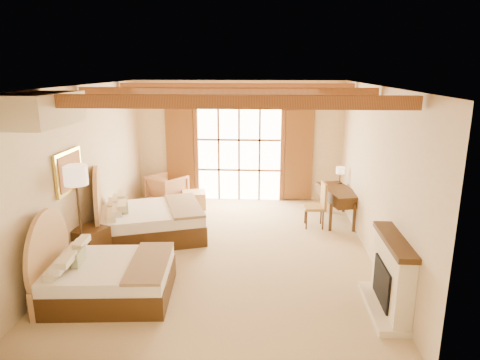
# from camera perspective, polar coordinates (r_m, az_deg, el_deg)

# --- Properties ---
(floor) EXTENTS (7.00, 7.00, 0.00)m
(floor) POSITION_cam_1_polar(r_m,az_deg,el_deg) (8.60, -1.72, -9.36)
(floor) COLOR #D1B78E
(floor) RESTS_ON ground
(wall_back) EXTENTS (5.50, 0.00, 5.50)m
(wall_back) POSITION_cam_1_polar(r_m,az_deg,el_deg) (11.50, -0.11, 5.17)
(wall_back) COLOR beige
(wall_back) RESTS_ON ground
(wall_left) EXTENTS (0.00, 7.00, 7.00)m
(wall_left) POSITION_cam_1_polar(r_m,az_deg,el_deg) (8.78, -19.97, 1.27)
(wall_left) COLOR beige
(wall_left) RESTS_ON ground
(wall_right) EXTENTS (0.00, 7.00, 7.00)m
(wall_right) POSITION_cam_1_polar(r_m,az_deg,el_deg) (8.28, 17.49, 0.70)
(wall_right) COLOR beige
(wall_right) RESTS_ON ground
(ceiling) EXTENTS (7.00, 7.00, 0.00)m
(ceiling) POSITION_cam_1_polar(r_m,az_deg,el_deg) (7.86, -1.90, 12.46)
(ceiling) COLOR #B1763D
(ceiling) RESTS_ON ground
(ceiling_beams) EXTENTS (5.39, 4.60, 0.18)m
(ceiling_beams) POSITION_cam_1_polar(r_m,az_deg,el_deg) (7.86, -1.90, 11.59)
(ceiling_beams) COLOR olive
(ceiling_beams) RESTS_ON ceiling
(french_doors) EXTENTS (3.95, 0.08, 2.60)m
(french_doors) POSITION_cam_1_polar(r_m,az_deg,el_deg) (11.51, -0.13, 3.40)
(french_doors) COLOR white
(french_doors) RESTS_ON ground
(fireplace) EXTENTS (0.46, 1.40, 1.16)m
(fireplace) POSITION_cam_1_polar(r_m,az_deg,el_deg) (6.79, 19.41, -12.38)
(fireplace) COLOR beige
(fireplace) RESTS_ON ground
(painting) EXTENTS (0.06, 0.95, 0.75)m
(painting) POSITION_cam_1_polar(r_m,az_deg,el_deg) (8.07, -21.84, 1.06)
(painting) COLOR gold
(painting) RESTS_ON wall_left
(canopy_valance) EXTENTS (0.70, 1.40, 0.45)m
(canopy_valance) POSITION_cam_1_polar(r_m,az_deg,el_deg) (6.65, -25.04, 8.54)
(canopy_valance) COLOR #F9EBC8
(canopy_valance) RESTS_ON ceiling
(bed_near) EXTENTS (2.03, 1.60, 1.26)m
(bed_near) POSITION_cam_1_polar(r_m,az_deg,el_deg) (7.19, -18.18, -11.86)
(bed_near) COLOR #3F230F
(bed_near) RESTS_ON floor
(bed_far) EXTENTS (2.64, 2.23, 1.41)m
(bed_far) POSITION_cam_1_polar(r_m,az_deg,el_deg) (9.29, -12.83, -5.03)
(bed_far) COLOR #3F230F
(bed_far) RESTS_ON floor
(nightstand) EXTENTS (0.70, 0.70, 0.65)m
(nightstand) POSITION_cam_1_polar(r_m,az_deg,el_deg) (8.48, -19.31, -8.19)
(nightstand) COLOR #3F230F
(nightstand) RESTS_ON floor
(floor_lamp) EXTENTS (0.40, 0.40, 1.90)m
(floor_lamp) POSITION_cam_1_polar(r_m,az_deg,el_deg) (7.85, -20.99, -0.23)
(floor_lamp) COLOR #36291B
(floor_lamp) RESTS_ON floor
(armchair) EXTENTS (1.19, 1.19, 0.79)m
(armchair) POSITION_cam_1_polar(r_m,az_deg,el_deg) (11.48, -9.64, -1.24)
(armchair) COLOR #AD764E
(armchair) RESTS_ON floor
(ottoman) EXTENTS (0.69, 0.69, 0.42)m
(ottoman) POSITION_cam_1_polar(r_m,az_deg,el_deg) (11.11, -6.16, -2.63)
(ottoman) COLOR tan
(ottoman) RESTS_ON floor
(desk) EXTENTS (0.95, 1.55, 0.78)m
(desk) POSITION_cam_1_polar(r_m,az_deg,el_deg) (10.31, 12.92, -3.12)
(desk) COLOR #3F230F
(desk) RESTS_ON floor
(desk_chair) EXTENTS (0.49, 0.49, 1.04)m
(desk_chair) POSITION_cam_1_polar(r_m,az_deg,el_deg) (9.87, 10.00, -4.35)
(desk_chair) COLOR olive
(desk_chair) RESTS_ON floor
(desk_lamp) EXTENTS (0.21, 0.21, 0.41)m
(desk_lamp) POSITION_cam_1_polar(r_m,az_deg,el_deg) (10.64, 13.23, 1.18)
(desk_lamp) COLOR #36291B
(desk_lamp) RESTS_ON desk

